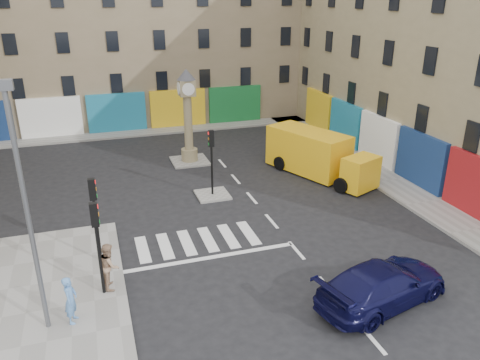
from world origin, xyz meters
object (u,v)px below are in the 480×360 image
lamp_post (25,201)px  traffic_light_left_far (95,207)px  navy_sedan (383,284)px  yellow_van (317,155)px  pedestrian_tan (109,266)px  clock_pillar (188,110)px  traffic_light_island (212,152)px  pedestrian_blue (71,300)px  traffic_light_left_near (97,234)px

lamp_post → traffic_light_left_far: bearing=63.4°
traffic_light_left_far → lamp_post: lamp_post is taller
navy_sedan → traffic_light_left_far: bearing=43.8°
lamp_post → yellow_van: 18.77m
navy_sedan → pedestrian_tan: (-9.41, 3.89, 0.28)m
clock_pillar → traffic_light_island: bearing=-90.0°
pedestrian_blue → yellow_van: bearing=-38.6°
lamp_post → yellow_van: lamp_post is taller
clock_pillar → navy_sedan: bearing=-78.9°
navy_sedan → clock_pillar: bearing=-3.4°
traffic_light_left_near → clock_pillar: 15.19m
navy_sedan → pedestrian_blue: (-10.79, 2.18, 0.23)m
yellow_van → pedestrian_tan: size_ratio=4.15×
traffic_light_left_near → traffic_light_island: traffic_light_left_near is taller
traffic_light_left_near → pedestrian_blue: traffic_light_left_near is taller
pedestrian_blue → pedestrian_tan: 2.20m
traffic_light_left_far → pedestrian_tan: 2.61m
yellow_van → pedestrian_tan: (-13.04, -8.68, -0.26)m
traffic_light_left_far → yellow_van: bearing=26.3°
traffic_light_island → pedestrian_blue: size_ratio=2.12×
traffic_light_left_far → yellow_van: 14.94m
yellow_van → traffic_light_left_far: bearing=-176.0°
yellow_van → pedestrian_blue: (-14.42, -10.39, -0.31)m
clock_pillar → traffic_light_left_near: bearing=-114.5°
traffic_light_left_far → traffic_light_island: traffic_light_left_far is taller
yellow_van → pedestrian_blue: 17.77m
traffic_light_left_far → navy_sedan: bearing=-31.6°
lamp_post → clock_pillar: lamp_post is taller
lamp_post → pedestrian_tan: (2.20, 1.72, -3.72)m
clock_pillar → pedestrian_blue: (-7.38, -15.19, -2.53)m
traffic_light_left_near → yellow_van: 16.14m
traffic_light_left_far → clock_pillar: 13.05m
traffic_light_island → clock_pillar: 6.07m
pedestrian_blue → lamp_post: bearing=106.1°
lamp_post → pedestrian_tan: lamp_post is taller
traffic_light_left_far → pedestrian_tan: bearing=-81.8°
traffic_light_left_far → lamp_post: bearing=-116.6°
traffic_light_island → clock_pillar: bearing=90.0°
lamp_post → pedestrian_tan: size_ratio=4.50×
clock_pillar → pedestrian_tan: (-6.00, -13.48, -2.48)m
traffic_light_island → pedestrian_blue: (-7.38, -9.19, -1.57)m
traffic_light_left_near → navy_sedan: (9.71, -3.58, -1.83)m
traffic_light_island → pedestrian_tan: bearing=-128.7°
traffic_light_left_far → clock_pillar: size_ratio=0.61×
lamp_post → pedestrian_blue: bearing=0.5°
traffic_light_island → pedestrian_tan: (-6.00, -7.48, -1.52)m
traffic_light_island → navy_sedan: 12.01m
clock_pillar → navy_sedan: size_ratio=1.12×
navy_sedan → lamp_post: bearing=64.8°
traffic_light_island → navy_sedan: traffic_light_island is taller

